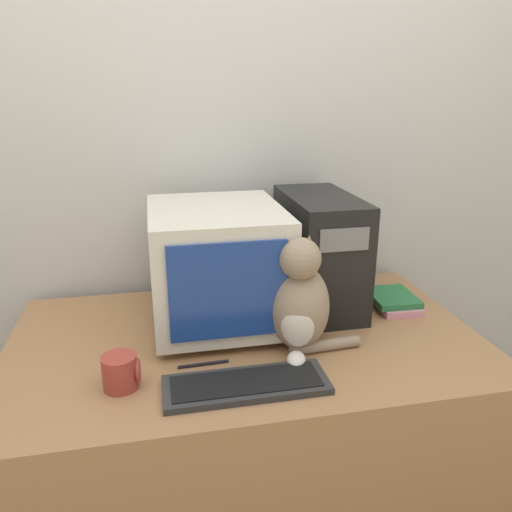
# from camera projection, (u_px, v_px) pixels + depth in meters

# --- Properties ---
(wall_back) EXTENTS (7.00, 0.05, 2.50)m
(wall_back) POSITION_uv_depth(u_px,v_px,m) (220.00, 148.00, 1.82)
(wall_back) COLOR silver
(wall_back) RESTS_ON ground_plane
(desk) EXTENTS (1.43, 0.85, 0.73)m
(desk) POSITION_uv_depth(u_px,v_px,m) (246.00, 435.00, 1.65)
(desk) COLOR #9E7047
(desk) RESTS_ON ground_plane
(crt_monitor) EXTENTS (0.41, 0.49, 0.38)m
(crt_monitor) POSITION_uv_depth(u_px,v_px,m) (217.00, 264.00, 1.58)
(crt_monitor) COLOR beige
(crt_monitor) RESTS_ON desk
(computer_tower) EXTENTS (0.22, 0.44, 0.39)m
(computer_tower) POSITION_uv_depth(u_px,v_px,m) (319.00, 251.00, 1.71)
(computer_tower) COLOR black
(computer_tower) RESTS_ON desk
(keyboard) EXTENTS (0.42, 0.15, 0.02)m
(keyboard) POSITION_uv_depth(u_px,v_px,m) (246.00, 385.00, 1.27)
(keyboard) COLOR #2D2D2D
(keyboard) RESTS_ON desk
(cat) EXTENTS (0.29, 0.27, 0.35)m
(cat) POSITION_uv_depth(u_px,v_px,m) (300.00, 302.00, 1.42)
(cat) COLOR gray
(cat) RESTS_ON desk
(book_stack) EXTENTS (0.16, 0.20, 0.05)m
(book_stack) POSITION_uv_depth(u_px,v_px,m) (393.00, 301.00, 1.73)
(book_stack) COLOR pink
(book_stack) RESTS_ON desk
(pen) EXTENTS (0.14, 0.02, 0.01)m
(pen) POSITION_uv_depth(u_px,v_px,m) (203.00, 364.00, 1.37)
(pen) COLOR black
(pen) RESTS_ON desk
(mug) EXTENTS (0.09, 0.09, 0.09)m
(mug) POSITION_uv_depth(u_px,v_px,m) (121.00, 372.00, 1.26)
(mug) COLOR #9E382D
(mug) RESTS_ON desk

